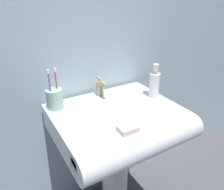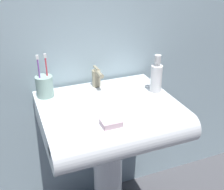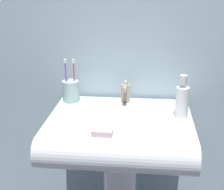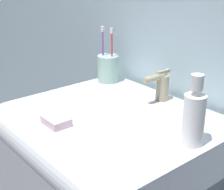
# 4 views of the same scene
# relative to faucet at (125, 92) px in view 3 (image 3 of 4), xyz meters

# --- Properties ---
(wall_back) EXTENTS (5.00, 0.05, 2.40)m
(wall_back) POSITION_rel_faucet_xyz_m (-0.01, 0.11, 0.33)
(wall_back) COLOR #9EB7C1
(wall_back) RESTS_ON ground
(sink_basin) EXTENTS (0.63, 0.54, 0.13)m
(sink_basin) POSITION_rel_faucet_xyz_m (-0.01, -0.23, -0.12)
(sink_basin) COLOR white
(sink_basin) RESTS_ON sink_pedestal
(faucet) EXTENTS (0.04, 0.12, 0.11)m
(faucet) POSITION_rel_faucet_xyz_m (0.00, 0.00, 0.00)
(faucet) COLOR tan
(faucet) RESTS_ON sink_basin
(toothbrush_cup) EXTENTS (0.08, 0.08, 0.22)m
(toothbrush_cup) POSITION_rel_faucet_xyz_m (-0.27, -0.01, -0.00)
(toothbrush_cup) COLOR #99BFB2
(toothbrush_cup) RESTS_ON sink_basin
(soap_bottle) EXTENTS (0.06, 0.06, 0.19)m
(soap_bottle) POSITION_rel_faucet_xyz_m (0.26, -0.16, 0.02)
(soap_bottle) COLOR white
(soap_bottle) RESTS_ON sink_basin
(bar_soap) EXTENTS (0.08, 0.06, 0.02)m
(bar_soap) POSITION_rel_faucet_xyz_m (-0.06, -0.37, -0.04)
(bar_soap) COLOR silver
(bar_soap) RESTS_ON sink_basin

